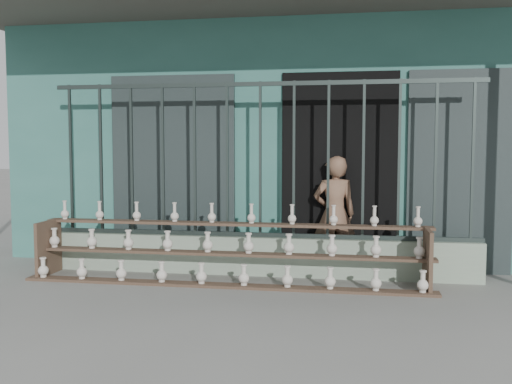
# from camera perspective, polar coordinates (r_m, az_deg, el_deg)

# --- Properties ---
(ground) EXTENTS (60.00, 60.00, 0.00)m
(ground) POSITION_cam_1_polar(r_m,az_deg,el_deg) (5.53, -1.73, -11.21)
(ground) COLOR slate
(workshop_building) EXTENTS (7.40, 6.60, 3.21)m
(workshop_building) POSITION_cam_1_polar(r_m,az_deg,el_deg) (9.51, 3.23, 5.26)
(workshop_building) COLOR #32695F
(workshop_building) RESTS_ON ground
(parapet_wall) EXTENTS (5.00, 0.20, 0.45)m
(parapet_wall) POSITION_cam_1_polar(r_m,az_deg,el_deg) (6.73, 0.42, -6.39)
(parapet_wall) COLOR gray
(parapet_wall) RESTS_ON ground
(security_fence) EXTENTS (5.00, 0.04, 1.80)m
(security_fence) POSITION_cam_1_polar(r_m,az_deg,el_deg) (6.61, 0.43, 3.22)
(security_fence) COLOR #283330
(security_fence) RESTS_ON parapet_wall
(shelf_rack) EXTENTS (4.50, 0.68, 0.85)m
(shelf_rack) POSITION_cam_1_polar(r_m,az_deg,el_deg) (6.36, -2.89, -5.83)
(shelf_rack) COLOR brown
(shelf_rack) RESTS_ON ground
(elderly_woman) EXTENTS (0.57, 0.44, 1.39)m
(elderly_woman) POSITION_cam_1_polar(r_m,az_deg,el_deg) (6.90, 7.85, -2.20)
(elderly_woman) COLOR brown
(elderly_woman) RESTS_ON ground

